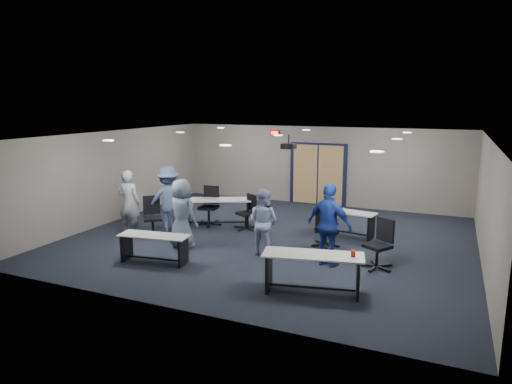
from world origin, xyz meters
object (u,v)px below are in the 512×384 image
at_px(person_lightblue, 263,222).
at_px(person_navy, 329,225).
at_px(person_back, 169,200).
at_px(table_back_left, 218,208).
at_px(chair_loose_left, 153,217).
at_px(table_front_left, 154,244).
at_px(person_gray, 129,203).
at_px(table_back_right, 345,218).
at_px(chair_back_c, 326,226).
at_px(table_front_right, 313,266).
at_px(person_plaid, 182,213).
at_px(chair_back_b, 246,212).
at_px(chair_loose_right, 378,244).
at_px(chair_back_a, 209,206).

distance_m(person_lightblue, person_navy, 1.60).
bearing_deg(person_back, table_back_left, -166.20).
bearing_deg(person_lightblue, chair_loose_left, 8.97).
xyz_separation_m(table_front_left, person_gray, (-1.88, 1.52, 0.45)).
height_order(table_back_right, person_gray, person_gray).
distance_m(chair_back_c, person_navy, 1.42).
height_order(table_front_right, person_plaid, person_plaid).
bearing_deg(chair_back_c, table_front_right, -80.23).
bearing_deg(person_navy, person_gray, 16.21).
relative_size(chair_back_b, person_back, 0.53).
bearing_deg(chair_loose_right, table_front_left, -128.63).
bearing_deg(chair_loose_left, chair_back_a, 23.66).
bearing_deg(chair_loose_right, table_front_right, -84.46).
height_order(table_front_right, person_back, person_back).
bearing_deg(table_back_right, person_back, -150.44).
bearing_deg(chair_back_b, person_lightblue, -24.49).
height_order(table_back_right, person_navy, person_navy).
distance_m(table_front_right, chair_back_c, 2.89).
distance_m(person_lightblue, person_back, 3.15).
relative_size(table_back_right, chair_back_a, 1.51).
height_order(chair_loose_right, person_plaid, person_plaid).
bearing_deg(table_front_right, person_navy, 81.54).
distance_m(chair_back_b, chair_back_c, 2.55).
xyz_separation_m(chair_back_a, chair_back_c, (3.64, -0.60, -0.04)).
relative_size(chair_back_a, person_lightblue, 0.71).
distance_m(table_back_left, chair_loose_left, 1.95).
xyz_separation_m(chair_back_c, person_navy, (0.41, -1.31, 0.39)).
height_order(chair_back_c, chair_loose_right, chair_loose_right).
distance_m(table_back_right, person_lightblue, 2.74).
bearing_deg(table_front_right, chair_back_b, 118.47).
xyz_separation_m(table_front_left, person_lightblue, (2.03, 1.47, 0.35)).
bearing_deg(chair_loose_right, chair_back_b, -171.11).
xyz_separation_m(table_front_left, person_navy, (3.62, 1.34, 0.48)).
xyz_separation_m(person_plaid, person_navy, (3.64, 0.15, 0.06)).
bearing_deg(table_back_left, person_navy, -51.70).
distance_m(table_front_left, person_gray, 2.46).
distance_m(table_front_left, person_lightblue, 2.53).
bearing_deg(person_gray, person_lightblue, 174.04).
bearing_deg(table_front_right, chair_loose_left, 147.44).
height_order(chair_back_a, chair_back_c, chair_back_a).
bearing_deg(table_back_right, person_gray, -147.46).
bearing_deg(chair_loose_right, person_gray, -147.00).
distance_m(chair_back_b, person_gray, 3.18).
height_order(table_front_left, table_back_left, table_back_left).
xyz_separation_m(person_lightblue, person_navy, (1.59, -0.13, 0.13)).
bearing_deg(chair_back_a, table_front_left, -89.02).
relative_size(table_back_left, person_navy, 1.11).
xyz_separation_m(table_back_left, table_back_right, (3.57, 0.52, -0.08)).
height_order(table_back_left, person_back, person_back).
height_order(table_front_right, chair_back_a, chair_back_a).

